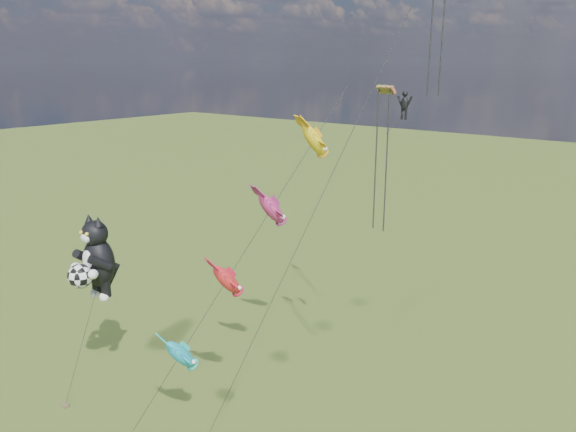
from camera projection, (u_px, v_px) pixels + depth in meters
The scene contains 4 objects.
ground at pixel (21, 392), 36.63m from camera, with size 300.00×300.00×0.00m, color #2A4210.
cat_kite_rig at pixel (95, 259), 34.31m from camera, with size 2.48×4.17×11.92m.
fish_windsock_rig at pixel (249, 245), 31.21m from camera, with size 4.79×15.30×19.60m.
parafoil_rig at pixel (401, 91), 29.72m from camera, with size 5.16×17.08×27.91m.
Camera 1 is at (33.81, -14.23, 20.84)m, focal length 35.00 mm.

